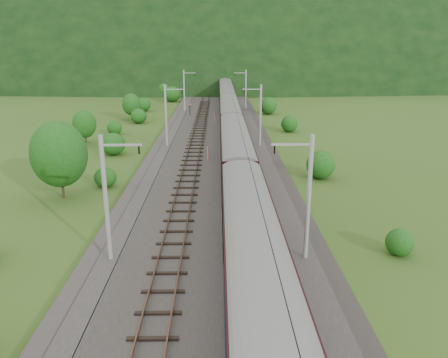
{
  "coord_description": "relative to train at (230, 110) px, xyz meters",
  "views": [
    {
      "loc": [
        0.69,
        -25.06,
        13.42
      ],
      "look_at": [
        1.13,
        9.54,
        2.6
      ],
      "focal_mm": 35.0,
      "sensor_mm": 36.0,
      "label": 1
    }
  ],
  "objects": [
    {
      "name": "ground",
      "position": [
        -2.4,
        -42.01,
        -3.6
      ],
      "size": [
        600.0,
        600.0,
        0.0
      ],
      "primitive_type": "plane",
      "color": "#304D18",
      "rests_on": "ground"
    },
    {
      "name": "railbed",
      "position": [
        -2.4,
        -32.01,
        -3.45
      ],
      "size": [
        14.0,
        220.0,
        0.3
      ],
      "primitive_type": "cube",
      "color": "#38332D",
      "rests_on": "ground"
    },
    {
      "name": "track_left",
      "position": [
        -4.8,
        -32.01,
        -3.23
      ],
      "size": [
        2.4,
        220.0,
        0.27
      ],
      "color": "brown",
      "rests_on": "railbed"
    },
    {
      "name": "track_right",
      "position": [
        0.0,
        -32.01,
        -3.23
      ],
      "size": [
        2.4,
        220.0,
        0.27
      ],
      "color": "brown",
      "rests_on": "railbed"
    },
    {
      "name": "catenary_left",
      "position": [
        -8.52,
        -10.01,
        0.9
      ],
      "size": [
        2.54,
        192.28,
        8.0
      ],
      "color": "gray",
      "rests_on": "railbed"
    },
    {
      "name": "catenary_right",
      "position": [
        3.72,
        -10.01,
        0.9
      ],
      "size": [
        2.54,
        192.28,
        8.0
      ],
      "color": "gray",
      "rests_on": "railbed"
    },
    {
      "name": "overhead_wires",
      "position": [
        -2.4,
        -32.01,
        3.5
      ],
      "size": [
        4.83,
        198.0,
        0.03
      ],
      "color": "black",
      "rests_on": "ground"
    },
    {
      "name": "mountain_main",
      "position": [
        -2.4,
        217.99,
        -3.6
      ],
      "size": [
        504.0,
        360.0,
        244.0
      ],
      "primitive_type": "ellipsoid",
      "color": "black",
      "rests_on": "ground"
    },
    {
      "name": "mountain_ridge",
      "position": [
        -122.4,
        257.99,
        -3.6
      ],
      "size": [
        336.0,
        280.0,
        132.0
      ],
      "primitive_type": "ellipsoid",
      "color": "black",
      "rests_on": "ground"
    },
    {
      "name": "train",
      "position": [
        0.0,
        0.0,
        0.0
      ],
      "size": [
        3.05,
        169.78,
        5.31
      ],
      "color": "black",
      "rests_on": "ground"
    },
    {
      "name": "hazard_post_near",
      "position": [
        -2.93,
        -17.74,
        -2.46
      ],
      "size": [
        0.18,
        0.18,
        1.68
      ],
      "primitive_type": "cylinder",
      "color": "red",
      "rests_on": "railbed"
    },
    {
      "name": "hazard_post_far",
      "position": [
        -2.32,
        9.54,
        -2.57
      ],
      "size": [
        0.16,
        0.16,
        1.48
      ],
      "primitive_type": "cylinder",
      "color": "red",
      "rests_on": "railbed"
    },
    {
      "name": "signal",
      "position": [
        -7.13,
        15.78,
        -2.06
      ],
      "size": [
        0.23,
        0.23,
        2.12
      ],
      "color": "black",
      "rests_on": "railbed"
    },
    {
      "name": "vegetation_left",
      "position": [
        -16.42,
        -28.03,
        -0.82
      ],
      "size": [
        13.21,
        144.03,
        7.03
      ],
      "color": "#154612",
      "rests_on": "ground"
    },
    {
      "name": "vegetation_right",
      "position": [
        8.9,
        -28.54,
        -2.27
      ],
      "size": [
        5.09,
        106.08,
        3.0
      ],
      "color": "#154612",
      "rests_on": "ground"
    }
  ]
}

